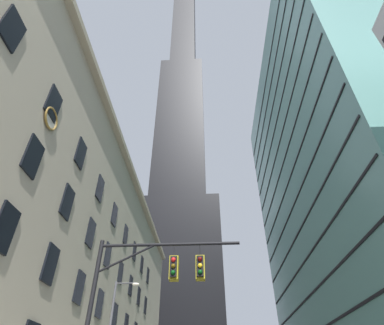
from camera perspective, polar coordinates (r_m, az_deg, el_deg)
name	(u,v)px	position (r m, az deg, el deg)	size (l,w,h in m)	color
station_building	(61,273)	(37.86, -22.82, -18.11)	(13.33, 57.75, 24.91)	#BCAF93
dark_skyscraper	(180,163)	(110.83, -2.12, -0.07)	(24.89, 24.89, 231.65)	black
glass_office_midrise	(336,178)	(53.68, 24.90, -2.54)	(15.66, 47.11, 58.44)	slate
traffic_signal_mast	(150,290)	(14.38, -7.62, -22.18)	(6.56, 0.63, 7.62)	black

